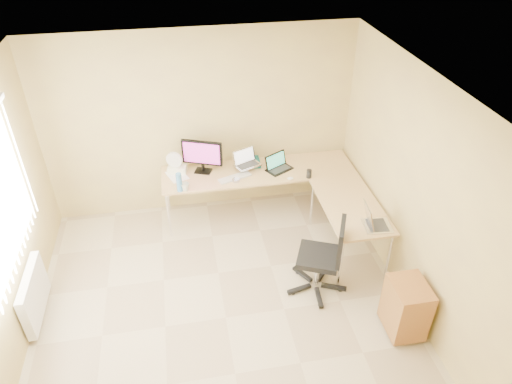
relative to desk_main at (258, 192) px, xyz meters
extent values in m
plane|color=#C3B490|center=(-0.72, -1.85, -0.36)|extent=(4.50, 4.50, 0.00)
plane|color=white|center=(-0.72, -1.85, 2.24)|extent=(4.50, 4.50, 0.00)
plane|color=#CDBA68|center=(-0.72, 0.40, 0.93)|extent=(4.50, 0.00, 4.50)
plane|color=#CDBA68|center=(1.38, -1.85, 0.93)|extent=(0.00, 4.50, 4.50)
cube|color=tan|center=(0.00, 0.00, 0.00)|extent=(2.65, 0.70, 0.73)
cube|color=tan|center=(0.98, -1.00, 0.00)|extent=(0.70, 1.30, 0.73)
cube|color=black|center=(-0.75, 0.11, 0.60)|extent=(0.58, 0.37, 0.48)
cube|color=#135C56|center=(-0.05, 0.20, 0.39)|extent=(0.22, 0.30, 0.05)
cube|color=silver|center=(-0.14, 0.08, 0.52)|extent=(0.42, 0.38, 0.22)
cube|color=black|center=(0.29, -0.03, 0.48)|extent=(0.43, 0.40, 0.22)
cube|color=silver|center=(-0.35, -0.13, 0.38)|extent=(0.47, 0.27, 0.02)
ellipsoid|color=white|center=(0.38, -0.30, 0.38)|extent=(0.09, 0.07, 0.03)
imported|color=silver|center=(-1.02, -0.30, 0.42)|extent=(0.11, 0.11, 0.10)
cylinder|color=silver|center=(-0.35, -0.20, 0.38)|extent=(0.13, 0.13, 0.03)
cylinder|color=teal|center=(-1.09, -0.30, 0.49)|extent=(0.08, 0.08, 0.26)
cube|color=white|center=(-1.11, 0.07, 0.37)|extent=(0.33, 0.38, 0.01)
cube|color=white|center=(-1.10, 0.17, 0.41)|extent=(0.28, 0.23, 0.09)
cylinder|color=white|center=(-1.13, 0.20, 0.51)|extent=(0.29, 0.29, 0.28)
cylinder|color=black|center=(0.63, -0.30, 0.42)|extent=(0.09, 0.09, 0.12)
cube|color=silver|center=(1.13, -1.46, 0.49)|extent=(0.40, 0.33, 0.25)
cube|color=black|center=(0.40, -1.57, 0.14)|extent=(0.79, 0.79, 1.00)
cube|color=#A4733B|center=(1.13, -2.36, -0.01)|extent=(0.37, 0.45, 0.62)
cube|color=white|center=(-2.75, -1.45, -0.02)|extent=(0.09, 0.80, 0.55)
camera|label=1|loc=(-1.03, -5.33, 3.75)|focal=32.54mm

